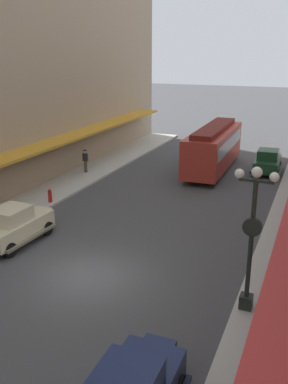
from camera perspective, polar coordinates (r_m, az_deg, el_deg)
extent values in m
plane|color=#424244|center=(18.21, -7.34, -10.92)|extent=(200.00, 200.00, 0.00)
cube|color=#B7B5AD|center=(16.28, 17.23, -15.23)|extent=(3.00, 60.00, 0.15)
cube|color=#19234C|center=(13.04, 2.06, -19.88)|extent=(0.94, 0.37, 0.52)
cylinder|color=black|center=(13.01, -2.82, -22.55)|extent=(0.23, 0.68, 0.68)
cube|color=#193D23|center=(33.62, 15.99, 3.63)|extent=(1.83, 3.95, 0.80)
cube|color=#193D23|center=(33.20, 16.06, 4.78)|extent=(1.50, 1.75, 0.70)
cube|color=#8C9EA8|center=(33.20, 16.06, 4.78)|extent=(1.42, 1.71, 0.42)
cube|color=#193D23|center=(35.68, 16.31, 4.51)|extent=(0.95, 0.39, 0.52)
cube|color=black|center=(33.78, 14.34, 3.28)|extent=(0.36, 3.52, 0.12)
cube|color=black|center=(33.65, 17.55, 2.93)|extent=(0.36, 3.52, 0.12)
cylinder|color=black|center=(35.10, 14.82, 3.66)|extent=(0.24, 0.69, 0.68)
cylinder|color=black|center=(35.00, 17.45, 3.38)|extent=(0.24, 0.69, 0.68)
cylinder|color=black|center=(32.47, 14.29, 2.54)|extent=(0.24, 0.69, 0.68)
cylinder|color=black|center=(32.36, 17.12, 2.23)|extent=(0.24, 0.69, 0.68)
cube|color=beige|center=(21.58, -16.59, -4.57)|extent=(1.87, 3.97, 0.80)
cube|color=beige|center=(21.14, -17.22, -2.92)|extent=(1.51, 1.76, 0.70)
cube|color=#8C9EA8|center=(21.14, -17.22, -2.92)|extent=(1.44, 1.72, 0.42)
cube|color=beige|center=(23.06, -13.16, -2.65)|extent=(0.95, 0.40, 0.52)
cube|color=#6D6856|center=(22.31, -18.37, -4.88)|extent=(0.39, 3.52, 0.12)
cube|color=#6D6856|center=(21.12, -14.56, -5.84)|extent=(0.39, 3.52, 0.12)
cylinder|color=black|center=(23.17, -15.82, -3.97)|extent=(0.25, 0.69, 0.68)
cylinder|color=black|center=(22.20, -12.62, -4.69)|extent=(0.25, 0.69, 0.68)
cylinder|color=black|center=(20.32, -17.28, -7.34)|extent=(0.25, 0.69, 0.68)
cube|color=#A52D23|center=(33.16, 9.15, 5.71)|extent=(2.67, 9.64, 2.70)
cube|color=#5B1913|center=(32.87, 9.29, 8.32)|extent=(1.66, 8.67, 0.36)
cube|color=#8C9EA8|center=(33.06, 9.19, 6.51)|extent=(2.68, 8.88, 0.95)
cube|color=black|center=(36.26, 10.03, 4.22)|extent=(2.02, 1.24, 0.40)
cube|color=black|center=(30.82, 7.84, 1.83)|extent=(2.02, 1.24, 0.40)
cube|color=black|center=(16.11, 13.31, -13.88)|extent=(0.44, 0.44, 0.50)
cylinder|color=black|center=(15.01, 13.96, -6.24)|extent=(0.16, 0.16, 4.20)
cube|color=black|center=(14.28, 14.60, 1.45)|extent=(1.10, 0.10, 0.10)
sphere|color=white|center=(14.31, 12.48, 2.40)|extent=(0.32, 0.32, 0.32)
sphere|color=white|center=(14.18, 16.85, 1.89)|extent=(0.32, 0.32, 0.32)
sphere|color=white|center=(14.21, 14.69, 2.53)|extent=(0.36, 0.36, 0.36)
cylinder|color=black|center=(14.81, 14.11, -4.48)|extent=(0.64, 0.18, 0.64)
cylinder|color=silver|center=(14.90, 14.17, -4.34)|extent=(0.56, 0.02, 0.56)
cylinder|color=#B21E19|center=(26.35, -12.30, -0.60)|extent=(0.24, 0.24, 0.70)
sphere|color=#B21E19|center=(26.23, -12.35, 0.16)|extent=(0.20, 0.20, 0.20)
cube|color=#8C6647|center=(11.58, 13.62, -23.10)|extent=(0.36, 0.22, 0.56)
sphere|color=beige|center=(11.33, 13.78, -21.57)|extent=(0.22, 0.22, 0.22)
cylinder|color=#4C4238|center=(32.42, -7.71, 3.35)|extent=(0.24, 0.24, 0.85)
cube|color=#26262D|center=(32.24, -7.76, 4.56)|extent=(0.36, 0.22, 0.56)
sphere|color=beige|center=(32.15, -7.79, 5.25)|extent=(0.22, 0.22, 0.22)
cylinder|color=black|center=(32.13, -7.80, 5.46)|extent=(0.28, 0.28, 0.04)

